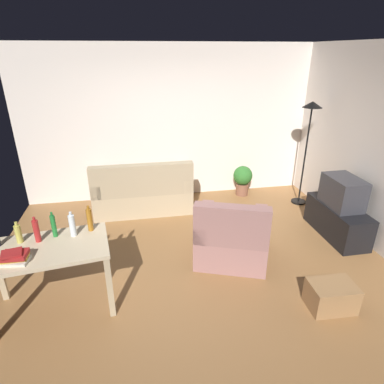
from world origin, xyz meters
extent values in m
cube|color=olive|center=(0.00, 0.00, -0.01)|extent=(5.20, 4.40, 0.02)
cube|color=silver|center=(0.00, 2.20, 1.35)|extent=(5.20, 0.10, 2.70)
cube|color=tan|center=(-0.56, 1.65, 0.20)|extent=(1.64, 0.84, 0.40)
cube|color=tan|center=(-0.56, 1.31, 0.66)|extent=(1.64, 0.16, 0.52)
cube|color=tan|center=(0.18, 1.65, 0.51)|extent=(0.16, 0.84, 0.22)
cube|color=tan|center=(-1.30, 1.65, 0.51)|extent=(0.16, 0.84, 0.22)
cube|color=black|center=(2.25, 0.22, 0.24)|extent=(0.44, 1.10, 0.48)
cube|color=#2D2D33|center=(2.25, 0.22, 0.70)|extent=(0.40, 0.60, 0.44)
cube|color=black|center=(2.46, 0.22, 0.70)|extent=(0.01, 0.52, 0.36)
cylinder|color=black|center=(2.25, 1.37, 0.01)|extent=(0.26, 0.26, 0.03)
cylinder|color=black|center=(2.25, 1.37, 0.87)|extent=(0.03, 0.03, 1.68)
cone|color=black|center=(2.25, 1.37, 1.76)|extent=(0.32, 0.32, 0.10)
cube|color=#C6B28E|center=(-1.59, -0.61, 0.74)|extent=(1.28, 0.85, 0.04)
cube|color=tan|center=(-1.00, -0.84, 0.36)|extent=(0.07, 0.07, 0.72)
cube|color=tan|center=(-1.08, -0.23, 0.36)|extent=(0.07, 0.07, 0.72)
cylinder|color=brown|center=(1.34, 1.90, 0.11)|extent=(0.24, 0.24, 0.22)
sphere|color=#2D6B28|center=(1.34, 1.90, 0.39)|extent=(0.36, 0.36, 0.36)
cube|color=#996B66|center=(0.53, -0.05, 0.20)|extent=(1.14, 1.10, 0.40)
cube|color=#8C625D|center=(0.42, -0.37, 0.66)|extent=(0.90, 0.46, 0.52)
cube|color=#926661|center=(0.88, -0.18, 0.51)|extent=(0.44, 0.84, 0.22)
cube|color=#926661|center=(0.19, 0.08, 0.51)|extent=(0.44, 0.84, 0.22)
cube|color=olive|center=(1.32, -1.16, 0.15)|extent=(0.49, 0.36, 0.30)
cylinder|color=#BCB24C|center=(-1.87, -0.46, 0.86)|extent=(0.06, 0.06, 0.19)
cylinder|color=#BCB24C|center=(-1.87, -0.46, 0.97)|extent=(0.03, 0.03, 0.04)
cylinder|color=#AD2323|center=(-1.69, -0.48, 0.88)|extent=(0.06, 0.06, 0.24)
cylinder|color=#AD2323|center=(-1.69, -0.48, 1.02)|extent=(0.03, 0.03, 0.04)
cylinder|color=#1E722D|center=(-1.54, -0.41, 0.88)|extent=(0.05, 0.05, 0.24)
cylinder|color=#1E722D|center=(-1.54, -0.41, 1.02)|extent=(0.02, 0.02, 0.04)
cylinder|color=silver|center=(-1.35, -0.43, 0.88)|extent=(0.06, 0.06, 0.24)
cylinder|color=silver|center=(-1.35, -0.43, 1.02)|extent=(0.03, 0.03, 0.04)
cylinder|color=#9E6019|center=(-1.18, -0.35, 0.89)|extent=(0.06, 0.06, 0.26)
cylinder|color=#9E6019|center=(-1.18, -0.35, 1.04)|extent=(0.03, 0.03, 0.04)
cube|color=beige|center=(-1.81, -0.83, 0.77)|extent=(0.25, 0.19, 0.03)
cube|color=#B7932D|center=(-1.82, -0.81, 0.80)|extent=(0.25, 0.14, 0.02)
cube|color=maroon|center=(-1.81, -0.82, 0.83)|extent=(0.22, 0.18, 0.04)
cube|color=maroon|center=(-1.82, -0.84, 0.87)|extent=(0.20, 0.18, 0.02)
camera|label=1|loc=(-0.64, -3.57, 2.57)|focal=30.28mm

